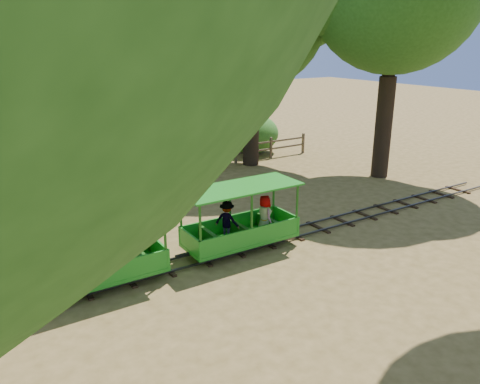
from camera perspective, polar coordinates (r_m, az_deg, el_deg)
ground at (r=12.82m, az=-0.68°, el=-7.17°), size 90.00×90.00×0.00m
track at (r=12.79m, az=-0.68°, el=-6.90°), size 22.00×1.00×0.10m
carriage_front at (r=11.17m, az=-17.12°, el=-7.49°), size 3.27×1.46×1.70m
carriage_rear at (r=12.62m, az=0.20°, el=-3.92°), size 3.27×1.34×1.70m
oak_ne at (r=20.98m, az=1.24°, el=21.86°), size 8.00×7.04×9.73m
fence at (r=19.51m, az=-13.13°, el=3.09°), size 18.10×0.10×1.00m
shrub_west at (r=19.81m, az=-26.26°, el=2.77°), size 2.52×1.94×1.74m
shrub_mid_w at (r=20.66m, az=-13.81°, el=5.34°), size 3.17×2.44×2.19m
shrub_mid_e at (r=21.87m, az=-6.14°, el=5.39°), size 2.03×1.56×1.40m
shrub_east at (r=23.53m, az=1.55°, el=7.05°), size 2.79×2.15×1.93m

